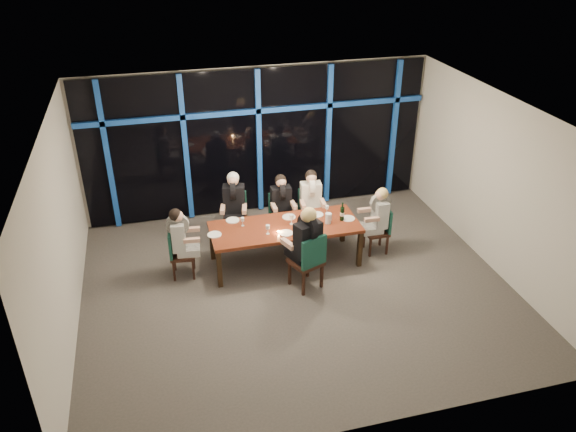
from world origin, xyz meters
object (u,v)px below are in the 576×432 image
at_px(chair_far_left, 235,214).
at_px(diner_far_right, 311,194).
at_px(diner_near_mid, 306,236).
at_px(dining_table, 285,229).
at_px(chair_end_left, 178,251).
at_px(diner_end_right, 378,211).
at_px(water_pitcher, 328,218).
at_px(chair_near_mid, 309,259).
at_px(diner_far_mid, 281,198).
at_px(chair_end_right, 381,227).
at_px(diner_end_left, 180,233).
at_px(chair_far_right, 310,210).
at_px(chair_far_mid, 280,213).
at_px(diner_far_left, 234,198).
at_px(wine_bottle, 342,213).

bearing_deg(chair_far_left, diner_far_right, 2.94).
xyz_separation_m(diner_far_right, diner_near_mid, (-0.56, -1.58, 0.10)).
relative_size(dining_table, chair_end_left, 2.95).
height_order(diner_end_right, water_pitcher, diner_end_right).
bearing_deg(chair_near_mid, diner_far_mid, -109.75).
distance_m(chair_end_left, chair_near_mid, 2.26).
xyz_separation_m(chair_end_right, diner_end_left, (-3.58, 0.11, 0.35)).
height_order(chair_far_right, chair_end_right, chair_far_right).
bearing_deg(diner_far_mid, chair_far_mid, 90.00).
bearing_deg(chair_far_right, diner_far_left, -177.43).
distance_m(diner_far_mid, diner_end_right, 1.80).
xyz_separation_m(dining_table, water_pitcher, (0.75, -0.10, 0.16)).
height_order(chair_far_right, chair_near_mid, chair_near_mid).
xyz_separation_m(diner_far_right, diner_end_right, (1.00, -0.85, -0.05)).
distance_m(chair_end_right, diner_near_mid, 1.85).
distance_m(dining_table, diner_far_right, 1.09).
bearing_deg(chair_end_right, chair_end_left, -90.80).
relative_size(chair_far_right, diner_far_mid, 1.06).
distance_m(diner_end_right, diner_near_mid, 1.73).
xyz_separation_m(chair_far_mid, wine_bottle, (0.88, -0.97, 0.38)).
bearing_deg(chair_far_mid, chair_end_left, -156.97).
relative_size(chair_far_right, water_pitcher, 4.79).
bearing_deg(chair_end_right, water_pitcher, -86.45).
xyz_separation_m(chair_end_left, chair_end_right, (3.65, -0.12, -0.00)).
height_order(chair_end_left, diner_far_mid, diner_far_mid).
bearing_deg(chair_near_mid, diner_near_mid, -90.00).
relative_size(diner_near_mid, water_pitcher, 5.19).
distance_m(chair_far_left, diner_near_mid, 2.07).
bearing_deg(diner_end_right, dining_table, -90.69).
relative_size(chair_far_right, chair_end_right, 1.06).
bearing_deg(diner_far_left, chair_end_right, -9.33).
bearing_deg(chair_end_right, chair_far_right, -129.97).
height_order(dining_table, chair_end_left, chair_end_left).
relative_size(diner_far_left, water_pitcher, 4.84).
height_order(dining_table, chair_near_mid, chair_near_mid).
height_order(chair_far_left, diner_end_left, diner_end_left).
distance_m(chair_end_right, diner_far_mid, 1.91).
bearing_deg(chair_far_left, chair_far_right, 6.06).
height_order(diner_far_left, diner_near_mid, diner_near_mid).
bearing_deg(water_pitcher, diner_end_left, -161.61).
xyz_separation_m(chair_end_right, diner_far_mid, (-1.64, 0.89, 0.37)).
height_order(dining_table, diner_far_left, diner_far_left).
height_order(chair_far_mid, diner_end_right, diner_end_right).
bearing_deg(chair_end_right, chair_near_mid, -61.94).
height_order(chair_far_right, diner_far_left, diner_far_left).
xyz_separation_m(chair_far_mid, diner_far_right, (0.57, -0.12, 0.38)).
bearing_deg(diner_end_left, chair_end_left, 90.00).
xyz_separation_m(chair_far_left, diner_far_mid, (0.85, -0.20, 0.32)).
bearing_deg(chair_end_right, diner_end_right, -90.00).
bearing_deg(chair_end_right, diner_near_mid, -64.72).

